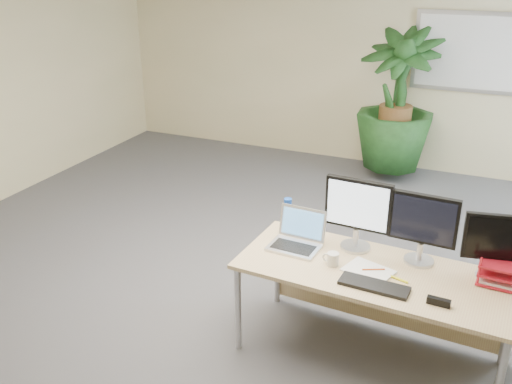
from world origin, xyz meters
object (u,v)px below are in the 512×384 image
at_px(floor_plant, 395,120).
at_px(monitor_left, 358,210).
at_px(desk, 377,282).
at_px(monitor_right, 423,224).
at_px(laptop, 297,238).

distance_m(floor_plant, monitor_left, 3.32).
distance_m(desk, monitor_left, 0.52).
bearing_deg(floor_plant, monitor_right, -76.41).
height_order(desk, monitor_right, monitor_right).
relative_size(monitor_left, laptop, 1.41).
bearing_deg(monitor_right, laptop, -173.05).
bearing_deg(monitor_right, monitor_left, 177.18).
relative_size(floor_plant, monitor_right, 3.00).
bearing_deg(desk, floor_plant, 99.17).
bearing_deg(monitor_right, floor_plant, 103.59).
xyz_separation_m(floor_plant, monitor_left, (0.35, -3.30, 0.25)).
height_order(monitor_left, laptop, monitor_left).
bearing_deg(desk, monitor_left, 143.33).
bearing_deg(floor_plant, laptop, -90.74).
xyz_separation_m(desk, monitor_left, (-0.20, 0.15, 0.45)).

